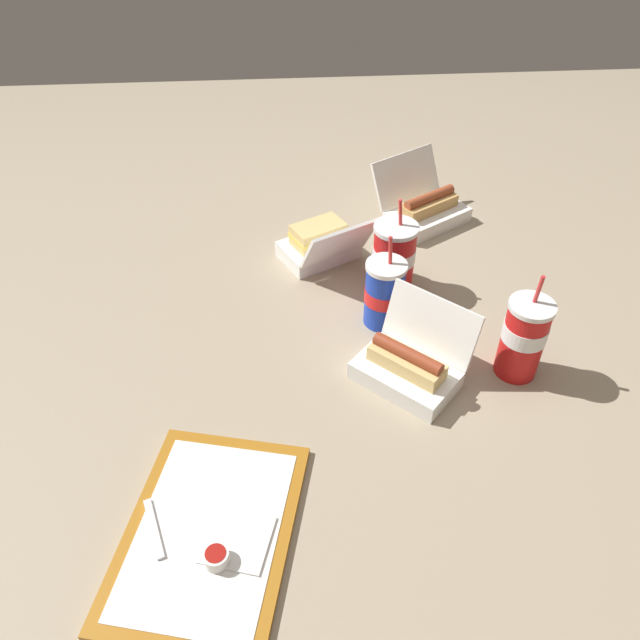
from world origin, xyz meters
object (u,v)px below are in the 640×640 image
(soda_cup_corner, at_px, (384,293))
(clamshell_hotdog_center, at_px, (425,209))
(soda_cup_right, at_px, (523,337))
(ketchup_cup, at_px, (216,557))
(clamshell_hotdog_corner, at_px, (409,365))
(food_tray, at_px, (209,533))
(soda_cup_center, at_px, (394,256))
(clamshell_sandwich_back, at_px, (321,244))
(plastic_fork, at_px, (154,528))

(soda_cup_corner, bearing_deg, clamshell_hotdog_center, -23.48)
(soda_cup_right, bearing_deg, ketchup_cup, 122.84)
(clamshell_hotdog_center, bearing_deg, clamshell_hotdog_corner, 165.42)
(food_tray, bearing_deg, soda_cup_corner, -35.51)
(ketchup_cup, xyz_separation_m, soda_cup_center, (0.67, -0.38, 0.06))
(clamshell_sandwich_back, distance_m, soda_cup_right, 0.56)
(ketchup_cup, distance_m, soda_cup_center, 0.77)
(food_tray, distance_m, soda_cup_right, 0.68)
(plastic_fork, distance_m, clamshell_sandwich_back, 0.80)
(clamshell_hotdog_center, distance_m, soda_cup_corner, 0.44)
(clamshell_sandwich_back, bearing_deg, clamshell_hotdog_center, -62.51)
(clamshell_sandwich_back, relative_size, soda_cup_right, 1.07)
(ketchup_cup, bearing_deg, plastic_fork, 58.86)
(clamshell_hotdog_center, xyz_separation_m, soda_cup_center, (-0.28, 0.13, 0.05))
(plastic_fork, height_order, clamshell_sandwich_back, clamshell_sandwich_back)
(food_tray, height_order, clamshell_hotdog_center, clamshell_hotdog_center)
(ketchup_cup, bearing_deg, clamshell_hotdog_center, -28.28)
(food_tray, bearing_deg, soda_cup_right, -61.70)
(food_tray, relative_size, soda_cup_right, 1.80)
(food_tray, height_order, ketchup_cup, ketchup_cup)
(ketchup_cup, relative_size, soda_cup_right, 0.17)
(food_tray, distance_m, clamshell_hotdog_center, 1.04)
(plastic_fork, relative_size, clamshell_sandwich_back, 0.44)
(food_tray, bearing_deg, ketchup_cup, -162.42)
(ketchup_cup, height_order, soda_cup_center, soda_cup_center)
(ketchup_cup, xyz_separation_m, clamshell_sandwich_back, (0.80, -0.22, 0.02))
(ketchup_cup, relative_size, plastic_fork, 0.36)
(plastic_fork, bearing_deg, food_tray, -114.27)
(soda_cup_corner, relative_size, soda_cup_right, 0.92)
(clamshell_hotdog_corner, height_order, soda_cup_right, soda_cup_right)
(clamshell_sandwich_back, xyz_separation_m, clamshell_hotdog_center, (0.15, -0.29, -0.00))
(clamshell_hotdog_corner, distance_m, clamshell_hotdog_center, 0.60)
(ketchup_cup, relative_size, clamshell_hotdog_corner, 0.16)
(clamshell_sandwich_back, height_order, soda_cup_corner, soda_cup_corner)
(ketchup_cup, xyz_separation_m, clamshell_hotdog_corner, (0.37, -0.36, 0.01))
(food_tray, distance_m, clamshell_hotdog_corner, 0.49)
(plastic_fork, bearing_deg, ketchup_cup, -139.63)
(ketchup_cup, height_order, clamshell_hotdog_center, clamshell_hotdog_center)
(clamshell_hotdog_corner, height_order, soda_cup_center, soda_cup_center)
(clamshell_hotdog_center, bearing_deg, ketchup_cup, 151.72)
(clamshell_hotdog_center, bearing_deg, soda_cup_right, -172.98)
(food_tray, height_order, soda_cup_corner, soda_cup_corner)
(food_tray, bearing_deg, plastic_fork, 84.22)
(soda_cup_right, xyz_separation_m, soda_cup_center, (0.30, 0.20, -0.01))
(clamshell_hotdog_center, bearing_deg, food_tray, 149.52)
(clamshell_hotdog_corner, relative_size, soda_cup_corner, 1.18)
(food_tray, xyz_separation_m, soda_cup_corner, (0.49, -0.35, 0.07))
(food_tray, xyz_separation_m, clamshell_hotdog_center, (0.89, -0.53, 0.03))
(soda_cup_corner, relative_size, soda_cup_center, 0.95)
(plastic_fork, height_order, soda_cup_right, soda_cup_right)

